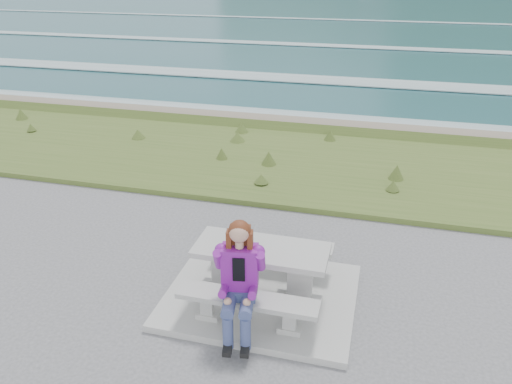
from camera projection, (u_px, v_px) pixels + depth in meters
concrete_slab at (261, 296)px, 7.00m from camera, size 2.60×2.10×0.10m
picnic_table at (261, 258)px, 6.73m from camera, size 1.80×0.75×0.75m
bench_landward at (247, 303)px, 6.22m from camera, size 1.80×0.35×0.45m
bench_seaward at (273, 247)px, 7.44m from camera, size 1.80×0.35×0.45m
grass_verge at (315, 168)px, 11.40m from camera, size 160.00×4.50×0.22m
shore_drop at (330, 130)px, 13.94m from camera, size 160.00×0.80×2.20m
ocean at (364, 71)px, 29.72m from camera, size 1600.00×1600.00×0.09m
seated_woman at (239, 296)px, 6.03m from camera, size 0.55×0.82×1.49m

